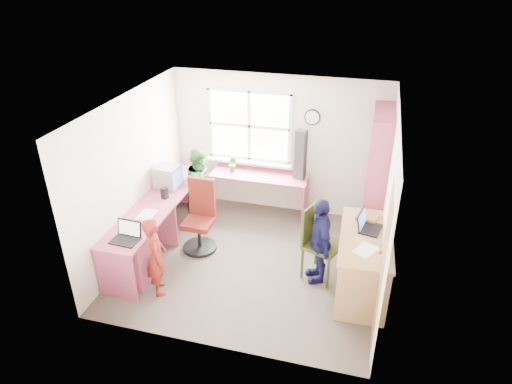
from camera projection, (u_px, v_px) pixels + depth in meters
room at (254, 186)px, 6.31m from camera, size 3.64×3.44×2.44m
l_desk at (160, 234)px, 6.65m from camera, size 2.38×2.95×0.75m
right_desk at (365, 251)px, 6.00m from camera, size 0.72×1.48×0.84m
bookshelf at (376, 180)px, 6.97m from camera, size 0.30×1.02×2.10m
swivel_chair at (200, 219)px, 6.95m from camera, size 0.53×0.53×1.12m
wooden_chair at (318, 239)px, 6.29m from camera, size 0.61×0.61×1.09m
crt_monitor at (168, 177)px, 7.24m from camera, size 0.40×0.36×0.36m
laptop_left at (127, 235)px, 5.97m from camera, size 0.37×0.31×0.24m
laptop_right at (367, 225)px, 6.03m from camera, size 0.36×0.40×0.24m
speaker_a at (165, 193)px, 6.95m from camera, size 0.10×0.10×0.17m
speaker_b at (178, 177)px, 7.44m from camera, size 0.11×0.11×0.18m
cd_tower at (301, 155)px, 7.40m from camera, size 0.20×0.18×0.85m
game_box at (368, 216)px, 6.29m from camera, size 0.34×0.34×0.06m
paper_a at (147, 215)px, 6.55m from camera, size 0.22×0.32×0.00m
paper_b at (365, 250)px, 5.63m from camera, size 0.33×0.37×0.00m
potted_plant at (233, 164)px, 7.76m from camera, size 0.18×0.15×0.27m
person_red at (156, 256)px, 5.98m from camera, size 0.45×0.49×1.13m
person_green at (201, 186)px, 7.58m from camera, size 0.59×0.71×1.30m
person_navy at (320, 240)px, 6.18m from camera, size 0.56×0.81×1.27m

